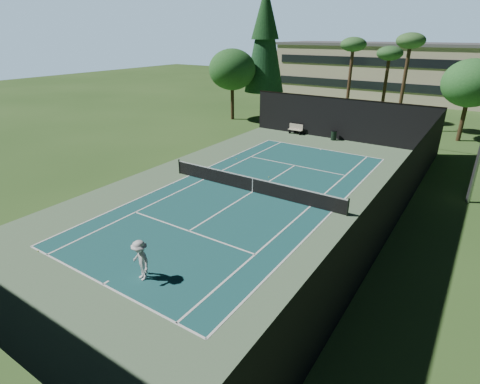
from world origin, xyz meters
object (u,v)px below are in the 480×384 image
at_px(park_bench, 296,129).
at_px(trash_bin, 334,135).
at_px(tennis_ball_a, 38,251).
at_px(tennis_ball_d, 236,159).
at_px(player, 141,260).
at_px(tennis_ball_b, 269,177).
at_px(tennis_net, 253,184).
at_px(tennis_ball_c, 262,184).

xyz_separation_m(park_bench, trash_bin, (4.18, -0.16, -0.07)).
xyz_separation_m(tennis_ball_a, tennis_ball_d, (-0.04, 17.12, 0.00)).
xyz_separation_m(player, tennis_ball_d, (-5.86, 15.84, -0.89)).
bearing_deg(tennis_ball_b, tennis_net, -81.94).
bearing_deg(park_bench, tennis_ball_b, -72.52).
height_order(tennis_net, trash_bin, tennis_net).
relative_size(tennis_ball_c, tennis_ball_d, 0.98).
bearing_deg(tennis_ball_c, tennis_ball_d, 141.76).
height_order(player, park_bench, player).
bearing_deg(tennis_ball_b, tennis_ball_d, 152.95).
xyz_separation_m(tennis_ball_a, park_bench, (0.34, 27.58, 0.51)).
bearing_deg(player, tennis_ball_b, 113.12).
height_order(tennis_ball_a, trash_bin, trash_bin).
bearing_deg(tennis_ball_c, player, -84.41).
relative_size(tennis_net, player, 6.97).
distance_m(tennis_ball_d, trash_bin, 11.27).
xyz_separation_m(tennis_net, player, (1.07, -10.66, 0.37)).
xyz_separation_m(tennis_net, tennis_ball_c, (-0.12, 1.50, -0.52)).
bearing_deg(tennis_ball_a, tennis_net, 68.31).
height_order(tennis_ball_b, trash_bin, trash_bin).
distance_m(player, tennis_ball_d, 16.91).
xyz_separation_m(tennis_ball_d, park_bench, (0.37, 10.46, 0.51)).
relative_size(tennis_net, tennis_ball_a, 195.39).
distance_m(tennis_net, tennis_ball_a, 12.86).
bearing_deg(park_bench, tennis_ball_d, -92.05).
relative_size(player, trash_bin, 1.96).
relative_size(player, tennis_ball_c, 26.73).
xyz_separation_m(tennis_ball_a, tennis_ball_b, (4.33, 14.89, 0.00)).
bearing_deg(park_bench, tennis_ball_a, -90.70).
xyz_separation_m(tennis_ball_a, tennis_ball_c, (4.63, 13.44, 0.00)).
bearing_deg(tennis_net, tennis_ball_a, -111.69).
xyz_separation_m(tennis_ball_c, park_bench, (-4.30, 14.14, 0.51)).
xyz_separation_m(player, tennis_ball_b, (-1.49, 13.61, -0.89)).
relative_size(tennis_ball_a, tennis_ball_b, 0.92).
height_order(tennis_net, tennis_ball_a, tennis_net).
bearing_deg(tennis_ball_b, tennis_ball_a, -106.23).
height_order(tennis_net, tennis_ball_d, tennis_net).
distance_m(player, tennis_ball_a, 6.03).
distance_m(player, park_bench, 26.87).
bearing_deg(trash_bin, tennis_ball_c, -89.52).
height_order(tennis_ball_d, park_bench, park_bench).
relative_size(tennis_net, tennis_ball_c, 186.39).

